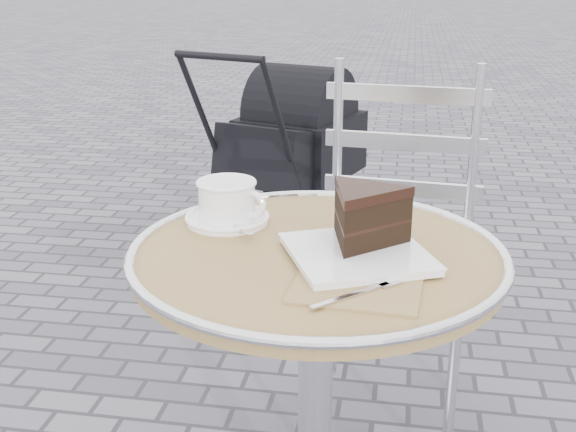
% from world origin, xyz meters
% --- Properties ---
extents(cafe_table, '(0.72, 0.72, 0.74)m').
position_xyz_m(cafe_table, '(0.00, 0.00, 0.57)').
color(cafe_table, silver).
rests_on(cafe_table, ground).
extents(cappuccino_set, '(0.18, 0.19, 0.09)m').
position_xyz_m(cappuccino_set, '(-0.20, 0.12, 0.77)').
color(cappuccino_set, white).
rests_on(cappuccino_set, cafe_table).
extents(cake_plate_set, '(0.31, 0.40, 0.13)m').
position_xyz_m(cake_plate_set, '(0.08, -0.00, 0.79)').
color(cake_plate_set, '#947451').
rests_on(cake_plate_set, cafe_table).
extents(bistro_chair, '(0.49, 0.49, 1.00)m').
position_xyz_m(bistro_chair, '(0.14, 0.65, 0.62)').
color(bistro_chair, silver).
rests_on(bistro_chair, ground).
extents(baby_stroller, '(0.67, 0.98, 0.93)m').
position_xyz_m(baby_stroller, '(-0.36, 1.83, 0.42)').
color(baby_stroller, black).
rests_on(baby_stroller, ground).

